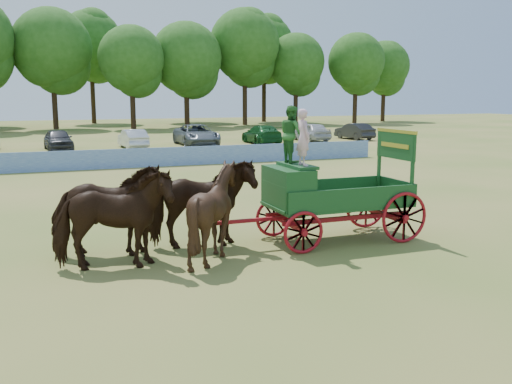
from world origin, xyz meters
The scene contains 9 objects.
ground centered at (0.00, 0.00, 0.00)m, with size 160.00×160.00×0.00m, color olive.
horse_lead_left centered at (-6.21, -0.30, 1.16)m, with size 1.25×2.74×2.32m, color #331A0E.
horse_lead_right centered at (-6.21, 0.80, 1.16)m, with size 1.25×2.74×2.32m, color #331A0E.
horse_wheel_left centered at (-3.81, -0.30, 1.16)m, with size 1.87×2.11×2.32m, color #331A0E.
horse_wheel_right centered at (-3.81, 0.80, 1.16)m, with size 1.25×2.74×2.32m, color #331A0E.
farm_dray centered at (-0.84, 0.28, 1.60)m, with size 6.00×2.00×3.67m.
sponsor_banner centered at (-1.00, 18.00, 0.53)m, with size 26.00×0.08×1.05m, color #1D47A1.
parked_cars centered at (-3.49, 30.13, 0.76)m, with size 46.52×6.93×1.63m.
treeline centered at (-4.86, 59.23, 9.42)m, with size 91.63×22.40×15.81m.
Camera 1 is at (-7.72, -13.20, 3.97)m, focal length 40.00 mm.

